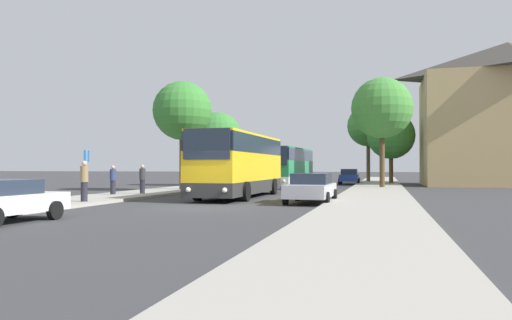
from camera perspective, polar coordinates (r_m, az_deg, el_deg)
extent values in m
plane|color=#38383A|center=(21.45, -6.27, -5.42)|extent=(300.00, 300.00, 0.00)
cube|color=#A39E93|center=(24.79, -21.62, -4.57)|extent=(4.00, 120.00, 0.15)
cube|color=#A39E93|center=(20.06, 12.86, -5.52)|extent=(4.00, 120.00, 0.15)
cube|color=tan|center=(50.68, 26.87, 3.01)|extent=(14.71, 10.11, 10.03)
pyramid|color=#423D38|center=(51.51, 26.83, 10.28)|extent=(14.71, 10.11, 3.03)
cube|color=#2D2D2D|center=(28.50, -1.91, -3.02)|extent=(2.60, 10.94, 0.70)
cube|color=yellow|center=(28.48, -1.91, -0.80)|extent=(2.60, 10.94, 1.51)
cube|color=#232D3D|center=(28.50, -1.91, 1.68)|extent=(2.62, 10.72, 0.95)
cube|color=yellow|center=(28.53, -1.91, 2.75)|extent=(2.54, 10.72, 0.12)
cube|color=#232D3D|center=(23.28, -5.69, 1.86)|extent=(2.30, 0.07, 1.45)
sphere|color=#F4EAC1|center=(23.58, -7.77, -3.39)|extent=(0.24, 0.24, 0.24)
sphere|color=#F4EAC1|center=(22.97, -3.61, -3.47)|extent=(0.24, 0.24, 0.24)
cylinder|color=black|center=(25.81, -6.69, -3.52)|extent=(0.30, 1.00, 1.00)
cylinder|color=black|center=(25.01, -1.19, -3.62)|extent=(0.30, 1.00, 1.00)
cylinder|color=black|center=(32.01, -2.47, -2.99)|extent=(0.30, 1.00, 1.00)
cylinder|color=black|center=(31.37, 2.01, -3.04)|extent=(0.30, 1.00, 1.00)
cube|color=silver|center=(43.30, 3.70, -2.25)|extent=(2.71, 11.21, 0.70)
cube|color=#23844C|center=(43.29, 3.70, -0.93)|extent=(2.71, 11.21, 1.29)
cube|color=#232D3D|center=(43.30, 3.70, 0.55)|extent=(2.73, 10.99, 0.95)
cube|color=#23844C|center=(43.32, 3.70, 1.26)|extent=(2.66, 10.99, 0.12)
cube|color=#232D3D|center=(37.83, 1.92, 0.51)|extent=(2.21, 0.11, 1.45)
sphere|color=#F4EAC1|center=(38.04, 0.65, -2.40)|extent=(0.24, 0.24, 0.24)
sphere|color=#F4EAC1|center=(37.62, 3.18, -2.42)|extent=(0.24, 0.24, 0.24)
cylinder|color=black|center=(40.34, 1.00, -2.54)|extent=(0.32, 1.01, 1.00)
cylinder|color=black|center=(39.78, 4.42, -2.56)|extent=(0.32, 1.01, 1.00)
cylinder|color=black|center=(46.84, 3.09, -2.29)|extent=(0.32, 1.01, 1.00)
cylinder|color=black|center=(46.36, 6.06, -2.30)|extent=(0.32, 1.01, 1.00)
cube|color=silver|center=(17.32, -26.89, -4.47)|extent=(1.93, 4.17, 0.58)
cylinder|color=black|center=(18.85, -26.13, -5.05)|extent=(0.23, 0.63, 0.62)
cylinder|color=black|center=(17.70, -21.99, -5.35)|extent=(0.23, 0.63, 0.62)
cube|color=#B7B7BC|center=(24.01, 6.32, -3.46)|extent=(1.98, 4.66, 0.61)
cube|color=#232D3D|center=(24.17, 6.39, -2.12)|extent=(1.71, 2.44, 0.51)
cylinder|color=black|center=(22.47, 8.11, -4.42)|extent=(0.21, 0.62, 0.62)
cylinder|color=black|center=(22.79, 3.38, -4.37)|extent=(0.21, 0.62, 0.62)
cylinder|color=black|center=(25.31, 8.96, -4.00)|extent=(0.21, 0.62, 0.62)
cylinder|color=black|center=(25.60, 4.75, -3.97)|extent=(0.21, 0.62, 0.62)
cube|color=#233D9E|center=(50.44, 10.61, -2.02)|extent=(1.83, 4.43, 0.65)
cube|color=#232D3D|center=(50.61, 10.62, -1.33)|extent=(1.59, 2.32, 0.56)
cylinder|color=black|center=(49.05, 11.56, -2.43)|extent=(0.21, 0.62, 0.62)
cylinder|color=black|center=(49.14, 9.50, -2.43)|extent=(0.21, 0.62, 0.62)
cylinder|color=black|center=(51.78, 11.67, -2.34)|extent=(0.21, 0.62, 0.62)
cylinder|color=black|center=(51.87, 9.72, -2.34)|extent=(0.21, 0.62, 0.62)
cylinder|color=gray|center=(27.31, -18.81, -1.45)|extent=(0.08, 0.08, 2.49)
cube|color=#1E56A3|center=(27.31, -18.80, 0.43)|extent=(0.03, 0.45, 0.60)
cylinder|color=#23232D|center=(29.94, -16.03, -3.03)|extent=(0.30, 0.30, 0.79)
cylinder|color=navy|center=(29.92, -16.03, -1.64)|extent=(0.36, 0.36, 0.66)
sphere|color=tan|center=(29.92, -16.02, -0.80)|extent=(0.21, 0.21, 0.21)
cylinder|color=#23232D|center=(30.40, -12.86, -2.99)|extent=(0.30, 0.30, 0.81)
cylinder|color=#333338|center=(30.38, -12.86, -1.59)|extent=(0.36, 0.36, 0.68)
sphere|color=tan|center=(30.38, -12.85, -0.74)|extent=(0.22, 0.22, 0.22)
cylinder|color=#23232D|center=(24.19, -19.05, -3.45)|extent=(0.30, 0.30, 0.89)
cylinder|color=olive|center=(24.16, -19.04, -1.52)|extent=(0.36, 0.36, 0.74)
sphere|color=tan|center=(24.16, -19.03, -0.36)|extent=(0.24, 0.24, 0.24)
cylinder|color=#513D23|center=(35.92, -8.43, -0.10)|extent=(0.40, 0.40, 4.02)
sphere|color=#387F33|center=(36.14, -8.42, 5.60)|extent=(4.20, 4.20, 4.20)
cylinder|color=#47331E|center=(45.83, -4.44, -1.05)|extent=(0.40, 0.40, 2.74)
sphere|color=#387F33|center=(45.91, -4.44, 2.73)|extent=(4.40, 4.40, 4.40)
cylinder|color=#513D23|center=(40.42, 14.21, 0.13)|extent=(0.40, 0.40, 4.42)
sphere|color=#428938|center=(40.67, 14.19, 5.79)|extent=(4.80, 4.80, 4.80)
cylinder|color=#513D23|center=(50.93, 15.18, -0.88)|extent=(0.40, 0.40, 2.94)
sphere|color=#387F33|center=(51.03, 15.17, 2.74)|extent=(4.67, 4.67, 4.67)
cylinder|color=brown|center=(55.22, 12.71, -0.15)|extent=(0.40, 0.40, 4.35)
sphere|color=#428938|center=(55.39, 12.70, 3.85)|extent=(4.50, 4.50, 4.50)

